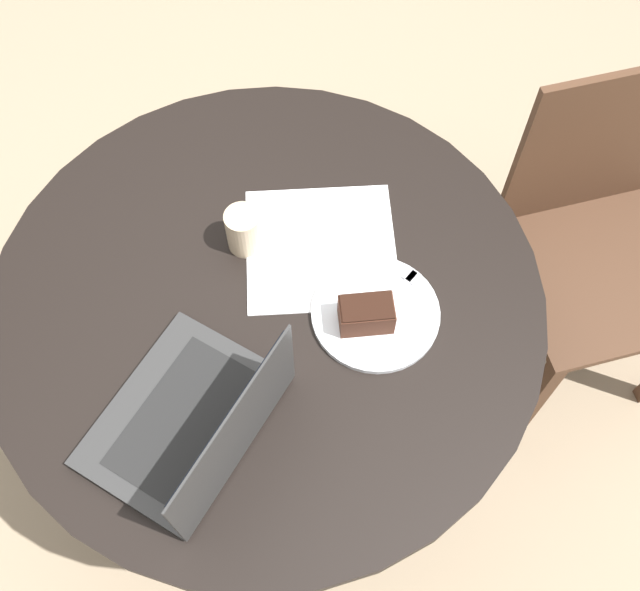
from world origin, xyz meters
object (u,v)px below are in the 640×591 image
Objects in this scene: coffee_glass at (244,230)px; laptop at (194,422)px; chair at (592,244)px; plate at (375,313)px.

coffee_glass is 0.27× the size of laptop.
chair reaches higher than coffee_glass.
coffee_glass is (-0.05, -0.29, 0.04)m from plate.
chair is 2.48× the size of laptop.
coffee_glass is 0.39m from laptop.
laptop reaches higher than chair.
laptop reaches higher than coffee_glass.
plate is 0.39m from laptop.
laptop is at bearing 13.09° from coffee_glass.
laptop reaches higher than plate.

